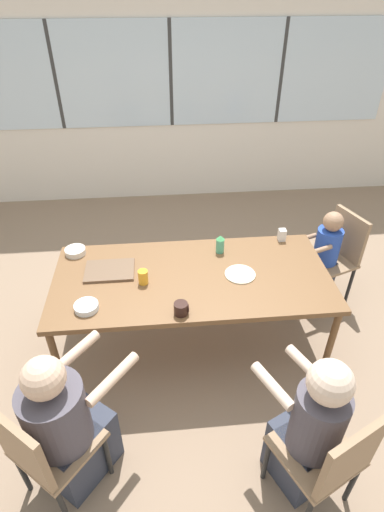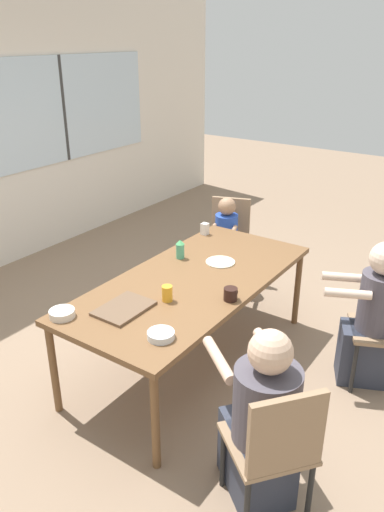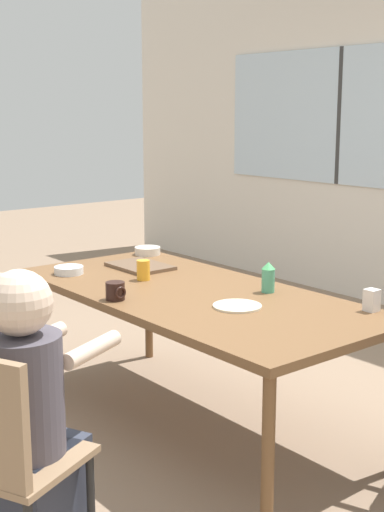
% 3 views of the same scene
% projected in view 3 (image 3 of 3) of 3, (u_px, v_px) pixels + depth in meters
% --- Properties ---
extents(ground_plane, '(16.00, 16.00, 0.00)m').
position_uv_depth(ground_plane, '(192.00, 423.00, 3.69)').
color(ground_plane, '#8C725B').
extents(dining_table, '(2.03, 0.94, 0.70)m').
position_uv_depth(dining_table, '(192.00, 301.00, 3.55)').
color(dining_table, brown).
rests_on(dining_table, ground_plane).
extents(chair_for_man_blue_shirt, '(0.53, 0.53, 0.85)m').
position_uv_depth(chair_for_man_blue_shirt, '(0.00, 448.00, 2.33)').
color(chair_for_man_blue_shirt, '#937556').
rests_on(chair_for_man_blue_shirt, ground_plane).
extents(person_man_blue_shirt, '(0.46, 0.56, 1.08)m').
position_uv_depth(person_man_blue_shirt, '(31.00, 428.00, 2.48)').
color(person_man_blue_shirt, '#333847').
rests_on(person_man_blue_shirt, ground_plane).
extents(food_tray_dark, '(0.36, 0.26, 0.02)m').
position_uv_depth(food_tray_dark, '(140.00, 266.00, 4.07)').
color(food_tray_dark, brown).
rests_on(food_tray_dark, dining_table).
extents(coffee_mug, '(0.10, 0.09, 0.09)m').
position_uv_depth(coffee_mug, '(116.00, 291.00, 3.38)').
color(coffee_mug, black).
rests_on(coffee_mug, dining_table).
extents(sippy_cup, '(0.07, 0.07, 0.15)m').
position_uv_depth(sippy_cup, '(268.00, 277.00, 3.52)').
color(sippy_cup, '#4CA57F').
rests_on(sippy_cup, dining_table).
extents(juice_glass, '(0.07, 0.07, 0.11)m').
position_uv_depth(juice_glass, '(143.00, 270.00, 3.77)').
color(juice_glass, gold).
rests_on(juice_glass, dining_table).
extents(milk_carton_small, '(0.06, 0.06, 0.10)m').
position_uv_depth(milk_carton_small, '(372.00, 300.00, 3.19)').
color(milk_carton_small, silver).
rests_on(milk_carton_small, dining_table).
extents(bowl_white_shallow, '(0.16, 0.16, 0.04)m').
position_uv_depth(bowl_white_shallow, '(69.00, 270.00, 3.92)').
color(bowl_white_shallow, silver).
rests_on(bowl_white_shallow, dining_table).
extents(bowl_cereal, '(0.16, 0.16, 0.05)m').
position_uv_depth(bowl_cereal, '(148.00, 251.00, 4.44)').
color(bowl_cereal, silver).
rests_on(bowl_cereal, dining_table).
extents(plate_tortillas, '(0.23, 0.23, 0.01)m').
position_uv_depth(plate_tortillas, '(237.00, 306.00, 3.26)').
color(plate_tortillas, beige).
rests_on(plate_tortillas, dining_table).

